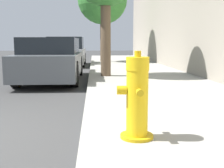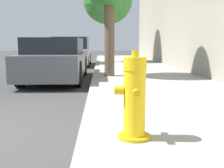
% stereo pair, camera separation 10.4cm
% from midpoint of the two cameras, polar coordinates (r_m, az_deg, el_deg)
% --- Properties ---
extents(sidewalk_slab, '(3.43, 40.00, 0.14)m').
position_cam_midpoint_polar(sidewalk_slab, '(3.79, 20.11, -9.32)').
color(sidewalk_slab, '#99968E').
rests_on(sidewalk_slab, ground_plane).
extents(fire_hydrant, '(0.41, 0.41, 0.96)m').
position_cam_midpoint_polar(fire_hydrant, '(3.07, 4.12, -3.05)').
color(fire_hydrant, '#C39C11').
rests_on(fire_hydrant, sidewalk_slab).
extents(parked_car_near, '(1.74, 4.45, 1.33)m').
position_cam_midpoint_polar(parked_car_near, '(9.00, -12.35, 4.83)').
color(parked_car_near, '#4C5156').
rests_on(parked_car_near, ground_plane).
extents(parked_car_mid, '(1.88, 3.84, 1.48)m').
position_cam_midpoint_polar(parked_car_mid, '(14.85, -9.38, 6.39)').
color(parked_car_mid, '#B7B7BC').
rests_on(parked_car_mid, ground_plane).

